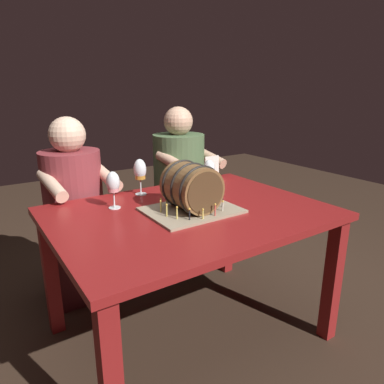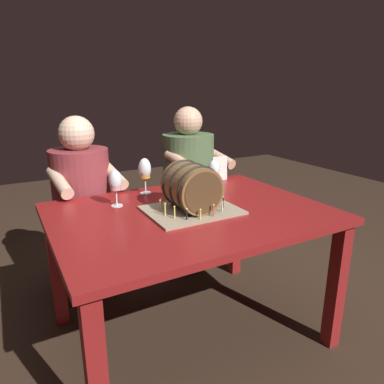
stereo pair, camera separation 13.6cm
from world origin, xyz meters
TOP-DOWN VIEW (x-y plane):
  - ground_plane at (0.00, 0.00)m, footprint 8.00×8.00m
  - dining_table at (0.00, 0.00)m, footprint 1.35×1.00m
  - barrel_cake at (0.00, -0.02)m, footprint 0.45×0.35m
  - wine_glass_empty at (0.27, 0.20)m, footprint 0.07×0.07m
  - wine_glass_rose at (-0.30, 0.24)m, footprint 0.07×0.07m
  - wine_glass_amber at (-0.08, 0.39)m, footprint 0.07×0.07m
  - menu_card at (0.46, 0.43)m, footprint 0.11×0.02m
  - person_seated_left at (-0.38, 0.72)m, footprint 0.42×0.50m
  - person_seated_right at (0.38, 0.72)m, footprint 0.46×0.53m

SIDE VIEW (x-z plane):
  - ground_plane at x=0.00m, z-range 0.00..0.00m
  - person_seated_left at x=-0.38m, z-range -0.03..1.13m
  - person_seated_right at x=0.38m, z-range -0.03..1.17m
  - dining_table at x=0.00m, z-range 0.26..0.99m
  - menu_card at x=0.46m, z-range 0.73..0.89m
  - barrel_cake at x=0.00m, z-range 0.72..0.96m
  - wine_glass_rose at x=-0.30m, z-range 0.76..0.95m
  - wine_glass_empty at x=0.27m, z-range 0.77..0.96m
  - wine_glass_amber at x=-0.08m, z-range 0.76..0.97m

